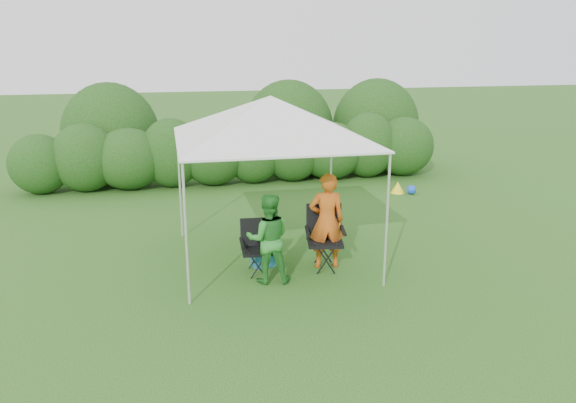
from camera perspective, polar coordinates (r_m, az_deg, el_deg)
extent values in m
plane|color=#32641F|center=(9.49, -1.09, -6.86)|extent=(70.00, 70.00, 0.00)
ellipsoid|color=#224C17|center=(15.20, -23.93, 3.49)|extent=(1.50, 1.28, 1.50)
cylinder|color=#382616|center=(15.33, -23.68, 1.30)|extent=(0.12, 0.12, 0.30)
ellipsoid|color=#224C17|center=(14.99, -19.97, 4.19)|extent=(1.65, 1.40, 1.73)
cylinder|color=#382616|center=(15.14, -19.72, 1.55)|extent=(0.12, 0.12, 0.30)
ellipsoid|color=#224C17|center=(14.90, -15.86, 4.18)|extent=(1.80, 1.53, 1.57)
cylinder|color=#382616|center=(15.04, -15.68, 1.80)|extent=(0.12, 0.12, 0.30)
ellipsoid|color=#224C17|center=(14.84, -11.76, 4.85)|extent=(1.58, 1.34, 1.80)
cylinder|color=#382616|center=(15.00, -11.60, 2.04)|extent=(0.12, 0.12, 0.30)
ellipsoid|color=#224C17|center=(14.90, -7.62, 4.80)|extent=(1.73, 1.47, 1.65)
cylinder|color=#382616|center=(15.04, -7.53, 2.27)|extent=(0.12, 0.12, 0.30)
ellipsoid|color=#224C17|center=(15.03, -3.53, 4.72)|extent=(1.50, 1.28, 1.50)
cylinder|color=#382616|center=(15.16, -3.49, 2.49)|extent=(0.12, 0.12, 0.30)
ellipsoid|color=#224C17|center=(15.21, 0.47, 5.31)|extent=(1.65, 1.40, 1.73)
cylinder|color=#382616|center=(15.36, 0.46, 2.69)|extent=(0.12, 0.12, 0.30)
ellipsoid|color=#224C17|center=(15.49, 4.35, 5.17)|extent=(1.80, 1.53, 1.57)
cylinder|color=#382616|center=(15.62, 4.30, 2.88)|extent=(0.12, 0.12, 0.30)
ellipsoid|color=#224C17|center=(15.80, 8.10, 5.69)|extent=(1.57, 1.34, 1.80)
cylinder|color=#382616|center=(15.95, 8.00, 3.04)|extent=(0.12, 0.12, 0.30)
ellipsoid|color=#224C17|center=(16.21, 11.66, 5.51)|extent=(1.72, 1.47, 1.65)
cylinder|color=#382616|center=(16.34, 11.53, 3.19)|extent=(0.12, 0.12, 0.30)
cylinder|color=silver|center=(8.03, -10.31, -3.43)|extent=(0.04, 0.04, 2.10)
cylinder|color=silver|center=(8.63, 10.01, -2.03)|extent=(0.04, 0.04, 2.10)
cylinder|color=silver|center=(10.90, -10.93, 1.72)|extent=(0.04, 0.04, 2.10)
cylinder|color=silver|center=(11.35, 4.37, 2.54)|extent=(0.04, 0.04, 2.10)
cube|color=white|center=(9.36, -1.75, 6.35)|extent=(3.10, 3.10, 0.03)
pyramid|color=white|center=(9.31, -1.77, 8.56)|extent=(3.10, 3.10, 0.70)
cube|color=black|center=(9.37, 3.78, -4.13)|extent=(0.66, 0.62, 0.06)
cube|color=black|center=(9.50, 3.67, -1.87)|extent=(0.59, 0.26, 0.55)
cube|color=black|center=(9.28, 1.97, -3.01)|extent=(0.14, 0.49, 0.03)
cube|color=black|center=(9.34, 5.63, -2.95)|extent=(0.14, 0.49, 0.03)
cylinder|color=black|center=(9.21, 2.39, -6.03)|extent=(0.03, 0.03, 0.46)
cylinder|color=black|center=(9.26, 5.41, -5.97)|extent=(0.03, 0.03, 0.46)
cylinder|color=black|center=(9.66, 2.18, -4.95)|extent=(0.03, 0.03, 0.46)
cylinder|color=black|center=(9.71, 5.05, -4.90)|extent=(0.03, 0.03, 0.46)
cube|color=black|center=(9.19, -3.17, -5.03)|extent=(0.51, 0.47, 0.05)
cube|color=black|center=(9.29, -3.32, -3.09)|extent=(0.49, 0.16, 0.46)
cube|color=black|center=(9.11, -4.75, -4.13)|extent=(0.07, 0.41, 0.03)
cube|color=black|center=(9.16, -1.62, -3.98)|extent=(0.07, 0.41, 0.03)
cylinder|color=black|center=(9.06, -4.31, -6.70)|extent=(0.02, 0.02, 0.39)
cylinder|color=black|center=(9.09, -1.73, -6.57)|extent=(0.02, 0.02, 0.39)
cylinder|color=black|center=(9.44, -4.51, -5.75)|extent=(0.02, 0.02, 0.39)
cylinder|color=black|center=(9.47, -2.04, -5.63)|extent=(0.02, 0.02, 0.39)
imported|color=#CA5517|center=(9.33, 3.94, -1.97)|extent=(0.63, 0.45, 1.62)
imported|color=#2B832C|center=(8.77, -2.01, -3.78)|extent=(0.76, 0.62, 1.44)
cube|color=#1D5E86|center=(9.57, -2.56, -5.71)|extent=(0.41, 0.33, 0.29)
cube|color=silver|center=(9.51, -2.58, -4.82)|extent=(0.43, 0.35, 0.03)
cylinder|color=#592D0C|center=(9.44, -2.19, -4.11)|extent=(0.07, 0.07, 0.24)
cone|color=yellow|center=(14.36, 11.08, 1.42)|extent=(0.34, 0.34, 0.29)
sphere|color=blue|center=(14.31, 12.43, 1.18)|extent=(0.23, 0.23, 0.23)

